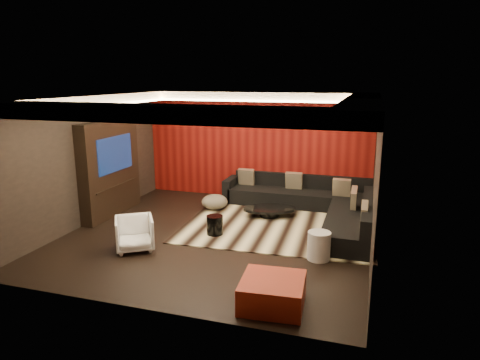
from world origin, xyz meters
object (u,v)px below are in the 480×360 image
(white_side_table, at_px, (319,246))
(armchair, at_px, (135,234))
(drum_stool, at_px, (215,225))
(coffee_table, at_px, (269,212))
(sectional_sofa, at_px, (315,205))
(orange_ottoman, at_px, (273,292))

(white_side_table, xyz_separation_m, armchair, (-3.34, -0.58, 0.06))
(drum_stool, bearing_deg, white_side_table, -14.83)
(drum_stool, bearing_deg, coffee_table, 61.91)
(sectional_sofa, bearing_deg, orange_ottoman, -90.46)
(coffee_table, height_order, orange_ottoman, orange_ottoman)
(white_side_table, xyz_separation_m, sectional_sofa, (-0.39, 2.44, 0.01))
(coffee_table, distance_m, white_side_table, 2.49)
(coffee_table, bearing_deg, armchair, -126.57)
(white_side_table, height_order, orange_ottoman, white_side_table)
(coffee_table, distance_m, armchair, 3.28)
(orange_ottoman, bearing_deg, armchair, 157.50)
(orange_ottoman, xyz_separation_m, armchair, (-2.92, 1.21, 0.12))
(coffee_table, height_order, armchair, armchair)
(armchair, distance_m, sectional_sofa, 4.22)
(orange_ottoman, bearing_deg, coffee_table, 104.10)
(drum_stool, relative_size, white_side_table, 0.77)
(white_side_table, relative_size, sectional_sofa, 0.14)
(orange_ottoman, xyz_separation_m, sectional_sofa, (0.03, 4.22, 0.07))
(armchair, bearing_deg, orange_ottoman, -55.75)
(coffee_table, relative_size, armchair, 1.74)
(coffee_table, bearing_deg, orange_ottoman, -75.90)
(orange_ottoman, height_order, armchair, armchair)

